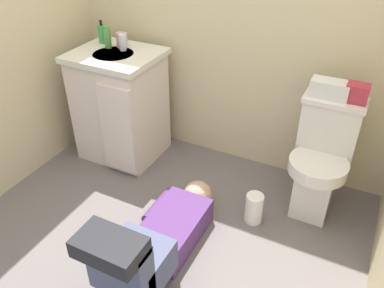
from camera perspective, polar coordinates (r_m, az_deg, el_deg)
name	(u,v)px	position (r m, az deg, el deg)	size (l,w,h in m)	color
ground_plane	(164,233)	(2.53, -4.01, -12.66)	(2.83, 2.90, 0.04)	#655E5D
toilet	(321,159)	(2.58, 18.06, -2.13)	(0.36, 0.46, 0.75)	silver
vanity_cabinet	(121,105)	(3.00, -10.23, 5.56)	(0.60, 0.53, 0.82)	silver
faucet	(126,39)	(2.93, -9.49, 14.62)	(0.02, 0.02, 0.10)	silver
person_plumber	(156,239)	(2.23, -5.27, -13.42)	(0.39, 1.06, 0.52)	#512D6B
tissue_box	(330,89)	(2.45, 19.21, 7.52)	(0.22, 0.11, 0.10)	silver
toiletry_bag	(357,93)	(2.44, 22.66, 6.77)	(0.12, 0.09, 0.11)	#B22D3F
soap_dispenser	(102,34)	(3.02, -12.80, 15.19)	(0.06, 0.06, 0.17)	green
bottle_green	(108,37)	(2.92, -12.06, 14.82)	(0.05, 0.05, 0.15)	#519846
bottle_pink	(120,40)	(2.92, -10.27, 14.50)	(0.06, 0.06, 0.11)	pink
bottle_clear	(123,42)	(2.86, -9.96, 14.21)	(0.05, 0.05, 0.11)	silver
paper_towel_roll	(254,208)	(2.53, 8.90, -9.12)	(0.11, 0.11, 0.20)	white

